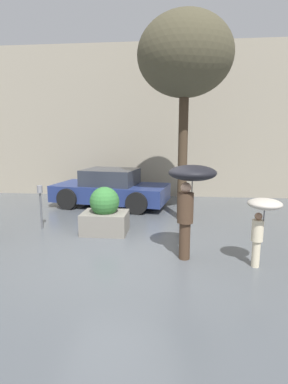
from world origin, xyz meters
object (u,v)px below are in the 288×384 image
object	(u,v)px
person_child	(262,215)
planter_box	(105,213)
parked_car_near	(111,189)
parking_meter	(40,198)
street_tree	(185,57)
person_adult	(190,186)

from	to	relation	value
person_child	planter_box	bearing A→B (deg)	-172.60
parked_car_near	parking_meter	size ratio (longest dim) A/B	3.58
parked_car_near	street_tree	distance (m)	4.89
street_tree	planter_box	bearing A→B (deg)	-142.26
parked_car_near	street_tree	size ratio (longest dim) A/B	0.73
parked_car_near	planter_box	bearing A→B (deg)	-161.34
person_adult	parking_meter	bearing A→B (deg)	125.78
planter_box	person_child	xyz separation A→B (m)	(3.36, -1.75, 0.52)
person_child	parking_meter	distance (m)	5.48
person_adult	street_tree	xyz separation A→B (m)	(-0.08, 2.94, 3.08)
parking_meter	person_adult	bearing A→B (deg)	-22.61
person_adult	planter_box	bearing A→B (deg)	113.95
person_adult	parking_meter	xyz separation A→B (m)	(-3.83, 1.59, -0.64)
parked_car_near	person_child	bearing A→B (deg)	-131.49
person_child	street_tree	distance (m)	5.02
person_child	parking_meter	xyz separation A→B (m)	(-5.13, 1.94, -0.18)
street_tree	parking_meter	world-z (taller)	street_tree
parked_car_near	street_tree	world-z (taller)	street_tree
planter_box	parking_meter	xyz separation A→B (m)	(-1.77, 0.18, 0.33)
person_adult	street_tree	bearing A→B (deg)	59.88
parking_meter	planter_box	bearing A→B (deg)	-5.95
street_tree	parking_meter	bearing A→B (deg)	-160.24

